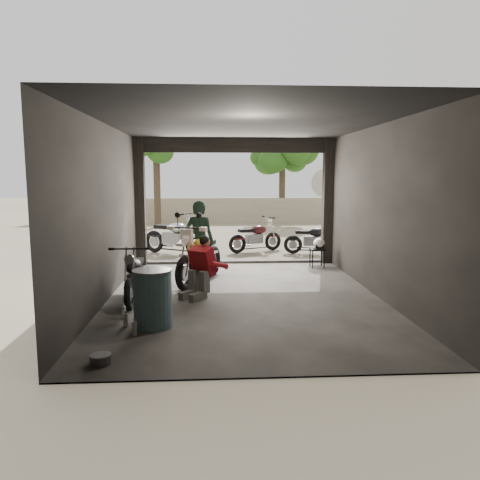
{
  "coord_description": "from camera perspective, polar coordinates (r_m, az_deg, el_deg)",
  "views": [
    {
      "loc": [
        -0.59,
        -8.47,
        2.27
      ],
      "look_at": [
        -0.04,
        0.6,
        1.02
      ],
      "focal_mm": 35.0,
      "sensor_mm": 36.0,
      "label": 1
    }
  ],
  "objects": [
    {
      "name": "sign_post",
      "position": [
        13.8,
        10.31,
        5.25
      ],
      "size": [
        0.82,
        0.08,
        2.47
      ],
      "rotation": [
        0.0,
        0.0,
        -0.4
      ],
      "color": "black",
      "rests_on": "ground"
    },
    {
      "name": "tree_right",
      "position": [
        22.76,
        5.21,
        11.08
      ],
      "size": [
        2.2,
        2.2,
        5.0
      ],
      "color": "#382B1E",
      "rests_on": "ground"
    },
    {
      "name": "left_bike",
      "position": [
        8.69,
        -12.74,
        -3.89
      ],
      "size": [
        0.66,
        1.57,
        1.06
      ],
      "primitive_type": null,
      "rotation": [
        0.0,
        0.0,
        0.01
      ],
      "color": "black",
      "rests_on": "ground"
    },
    {
      "name": "outside_bike_b",
      "position": [
        13.96,
        1.9,
        0.68
      ],
      "size": [
        1.67,
        1.23,
        1.05
      ],
      "primitive_type": null,
      "rotation": [
        0.0,
        0.0,
        2.0
      ],
      "color": "#3C0E12",
      "rests_on": "ground"
    },
    {
      "name": "helmet",
      "position": [
        11.67,
        9.61,
        -0.39
      ],
      "size": [
        0.29,
        0.3,
        0.27
      ],
      "primitive_type": "ellipsoid",
      "rotation": [
        0.0,
        0.0,
        0.04
      ],
      "color": "silver",
      "rests_on": "stool"
    },
    {
      "name": "outside_bike_a",
      "position": [
        13.61,
        -8.04,
        0.83
      ],
      "size": [
        1.96,
        1.6,
        1.24
      ],
      "primitive_type": null,
      "rotation": [
        0.0,
        0.0,
        1.02
      ],
      "color": "black",
      "rests_on": "ground"
    },
    {
      "name": "main_bike",
      "position": [
        9.92,
        -4.95,
        -1.62
      ],
      "size": [
        1.47,
        2.08,
        1.28
      ],
      "primitive_type": null,
      "rotation": [
        0.0,
        0.0,
        -0.39
      ],
      "color": "beige",
      "rests_on": "ground"
    },
    {
      "name": "boundary_wall",
      "position": [
        22.54,
        -1.96,
        3.62
      ],
      "size": [
        18.0,
        0.3,
        1.2
      ],
      "primitive_type": "cube",
      "color": "gray",
      "rests_on": "ground"
    },
    {
      "name": "ground",
      "position": [
        8.79,
        0.53,
        -7.11
      ],
      "size": [
        80.0,
        80.0,
        0.0
      ],
      "primitive_type": "plane",
      "color": "#7A6D56",
      "rests_on": "ground"
    },
    {
      "name": "oil_drum",
      "position": [
        7.13,
        -10.59,
        -7.14
      ],
      "size": [
        0.7,
        0.7,
        0.88
      ],
      "primitive_type": "cylinder",
      "rotation": [
        0.0,
        0.0,
        -0.27
      ],
      "color": "#3C5F65",
      "rests_on": "ground"
    },
    {
      "name": "mechanic",
      "position": [
        8.69,
        -5.04,
        -3.51
      ],
      "size": [
        0.92,
        0.96,
        1.12
      ],
      "primitive_type": null,
      "rotation": [
        0.0,
        0.0,
        -0.64
      ],
      "color": "#AD1717",
      "rests_on": "ground"
    },
    {
      "name": "tree_left",
      "position": [
        21.18,
        -10.23,
        12.39
      ],
      "size": [
        2.2,
        2.2,
        5.6
      ],
      "color": "#382B1E",
      "rests_on": "ground"
    },
    {
      "name": "stool",
      "position": [
        11.69,
        9.39,
        -1.39
      ],
      "size": [
        0.35,
        0.35,
        0.48
      ],
      "rotation": [
        0.0,
        0.0,
        0.35
      ],
      "color": "black",
      "rests_on": "ground"
    },
    {
      "name": "rider",
      "position": [
        10.15,
        -4.96,
        -0.08
      ],
      "size": [
        0.73,
        0.59,
        1.74
      ],
      "primitive_type": "imported",
      "rotation": [
        0.0,
        0.0,
        2.83
      ],
      "color": "black",
      "rests_on": "ground"
    },
    {
      "name": "outside_bike_c",
      "position": [
        13.74,
        8.96,
        0.39
      ],
      "size": [
        1.56,
        0.79,
        1.01
      ],
      "primitive_type": null,
      "rotation": [
        0.0,
        0.0,
        1.45
      ],
      "color": "black",
      "rests_on": "ground"
    },
    {
      "name": "garage",
      "position": [
        9.09,
        0.3,
        1.6
      ],
      "size": [
        7.0,
        7.13,
        3.2
      ],
      "color": "#2D2B28",
      "rests_on": "ground"
    }
  ]
}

